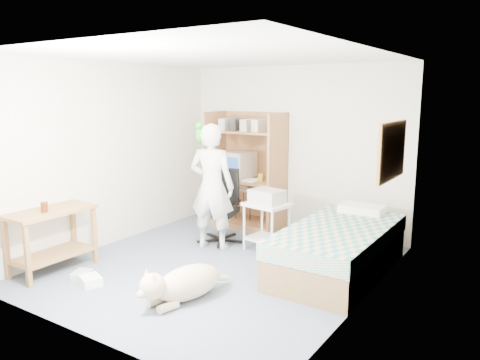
{
  "coord_description": "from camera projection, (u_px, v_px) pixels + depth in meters",
  "views": [
    {
      "loc": [
        3.22,
        -4.4,
        2.09
      ],
      "look_at": [
        0.15,
        0.26,
        1.05
      ],
      "focal_mm": 35.0,
      "sensor_mm": 36.0,
      "label": 1
    }
  ],
  "objects": [
    {
      "name": "floor",
      "position": [
        218.0,
        266.0,
        5.74
      ],
      "size": [
        4.0,
        4.0,
        0.0
      ],
      "primitive_type": "plane",
      "color": "#4E5A69",
      "rests_on": "ground"
    },
    {
      "name": "wall_back",
      "position": [
        295.0,
        149.0,
        7.15
      ],
      "size": [
        3.6,
        0.02,
        2.5
      ],
      "primitive_type": "cube",
      "color": "silver",
      "rests_on": "floor"
    },
    {
      "name": "wall_right",
      "position": [
        368.0,
        181.0,
        4.53
      ],
      "size": [
        0.02,
        4.0,
        2.5
      ],
      "primitive_type": "cube",
      "color": "silver",
      "rests_on": "floor"
    },
    {
      "name": "wall_left",
      "position": [
        113.0,
        155.0,
        6.48
      ],
      "size": [
        0.02,
        4.0,
        2.5
      ],
      "primitive_type": "cube",
      "color": "silver",
      "rests_on": "floor"
    },
    {
      "name": "ceiling",
      "position": [
        217.0,
        56.0,
        5.28
      ],
      "size": [
        3.6,
        4.0,
        0.02
      ],
      "primitive_type": "cube",
      "color": "white",
      "rests_on": "wall_back"
    },
    {
      "name": "computer_hutch",
      "position": [
        247.0,
        175.0,
        7.39
      ],
      "size": [
        1.2,
        0.63,
        1.8
      ],
      "color": "brown",
      "rests_on": "floor"
    },
    {
      "name": "bed",
      "position": [
        339.0,
        249.0,
        5.49
      ],
      "size": [
        1.02,
        2.02,
        0.66
      ],
      "color": "brown",
      "rests_on": "floor"
    },
    {
      "name": "side_desk",
      "position": [
        52.0,
        231.0,
        5.5
      ],
      "size": [
        0.5,
        1.0,
        0.75
      ],
      "color": "brown",
      "rests_on": "floor"
    },
    {
      "name": "corkboard",
      "position": [
        392.0,
        151.0,
        5.25
      ],
      "size": [
        0.04,
        0.94,
        0.66
      ],
      "color": "#8E6340",
      "rests_on": "wall_right"
    },
    {
      "name": "office_chair",
      "position": [
        221.0,
        216.0,
        6.64
      ],
      "size": [
        0.58,
        0.58,
        1.02
      ],
      "rotation": [
        0.0,
        0.0,
        0.24
      ],
      "color": "black",
      "rests_on": "floor"
    },
    {
      "name": "person",
      "position": [
        212.0,
        187.0,
        6.27
      ],
      "size": [
        0.7,
        0.55,
        1.7
      ],
      "primitive_type": "imported",
      "rotation": [
        0.0,
        0.0,
        3.39
      ],
      "color": "silver",
      "rests_on": "floor"
    },
    {
      "name": "parrot",
      "position": [
        200.0,
        133.0,
        6.26
      ],
      "size": [
        0.13,
        0.22,
        0.34
      ],
      "rotation": [
        0.0,
        0.0,
        0.24
      ],
      "color": "#13861B",
      "rests_on": "person"
    },
    {
      "name": "dog",
      "position": [
        183.0,
        283.0,
        4.76
      ],
      "size": [
        0.53,
        1.12,
        0.43
      ],
      "rotation": [
        0.0,
        0.0,
        -0.24
      ],
      "color": "beige",
      "rests_on": "floor"
    },
    {
      "name": "printer_cart",
      "position": [
        267.0,
        219.0,
        6.23
      ],
      "size": [
        0.61,
        0.52,
        0.66
      ],
      "rotation": [
        0.0,
        0.0,
        -0.17
      ],
      "color": "silver",
      "rests_on": "floor"
    },
    {
      "name": "printer",
      "position": [
        267.0,
        196.0,
        6.18
      ],
      "size": [
        0.47,
        0.38,
        0.18
      ],
      "primitive_type": "cube",
      "rotation": [
        0.0,
        0.0,
        -0.17
      ],
      "color": "#AEADA9",
      "rests_on": "printer_cart"
    },
    {
      "name": "crt_monitor",
      "position": [
        239.0,
        164.0,
        7.46
      ],
      "size": [
        0.47,
        0.49,
        0.4
      ],
      "rotation": [
        0.0,
        0.0,
        -0.1
      ],
      "color": "beige",
      "rests_on": "computer_hutch"
    },
    {
      "name": "keyboard",
      "position": [
        239.0,
        185.0,
        7.32
      ],
      "size": [
        0.46,
        0.19,
        0.03
      ],
      "primitive_type": "cube",
      "rotation": [
        0.0,
        0.0,
        -0.07
      ],
      "color": "beige",
      "rests_on": "computer_hutch"
    },
    {
      "name": "pencil_cup",
      "position": [
        261.0,
        177.0,
        7.15
      ],
      "size": [
        0.08,
        0.08,
        0.12
      ],
      "primitive_type": "cylinder",
      "color": "gold",
      "rests_on": "computer_hutch"
    },
    {
      "name": "drink_glass",
      "position": [
        44.0,
        207.0,
        5.33
      ],
      "size": [
        0.08,
        0.08,
        0.12
      ],
      "primitive_type": "cylinder",
      "color": "#441A0A",
      "rests_on": "side_desk"
    },
    {
      "name": "floor_box_a",
      "position": [
        91.0,
        281.0,
        5.16
      ],
      "size": [
        0.31,
        0.28,
        0.1
      ],
      "primitive_type": "cube",
      "rotation": [
        0.0,
        0.0,
        -0.38
      ],
      "color": "white",
      "rests_on": "floor"
    },
    {
      "name": "floor_box_b",
      "position": [
        82.0,
        275.0,
        5.36
      ],
      "size": [
        0.25,
        0.27,
        0.08
      ],
      "primitive_type": "cube",
      "rotation": [
        0.0,
        0.0,
        0.38
      ],
      "color": "#B9B9B4",
      "rests_on": "floor"
    }
  ]
}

